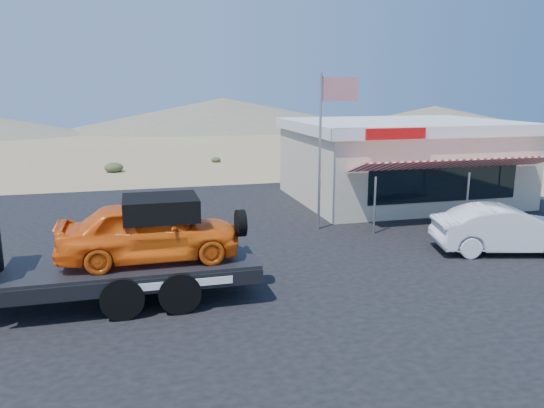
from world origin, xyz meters
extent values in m
plane|color=#917652|center=(0.00, 0.00, 0.00)|extent=(120.00, 120.00, 0.00)
cube|color=black|center=(2.00, 3.00, 0.01)|extent=(32.00, 24.00, 0.02)
cylinder|color=black|center=(-2.66, -2.08, 0.54)|extent=(1.04, 0.57, 1.04)
cylinder|color=black|center=(-2.66, 0.01, 0.54)|extent=(1.04, 0.57, 1.04)
cylinder|color=black|center=(-1.30, -2.08, 0.54)|extent=(1.04, 0.57, 1.04)
cylinder|color=black|center=(-1.30, 0.01, 0.54)|extent=(1.04, 0.57, 1.04)
cube|color=black|center=(-3.50, -1.04, 0.70)|extent=(8.57, 1.04, 0.31)
cube|color=black|center=(-2.35, -1.04, 0.99)|extent=(6.27, 2.40, 0.16)
imported|color=#FF6210|center=(-1.93, -1.04, 1.85)|extent=(4.60, 1.85, 1.57)
cube|color=black|center=(-1.62, -1.04, 2.44)|extent=(1.88, 1.57, 0.57)
imported|color=silver|center=(9.79, 0.04, 0.81)|extent=(5.05, 2.80, 1.58)
cube|color=#C5B995|center=(10.50, 9.00, 1.72)|extent=(10.00, 8.00, 3.40)
cube|color=white|center=(10.50, 9.00, 3.67)|extent=(10.40, 8.40, 0.50)
cube|color=red|center=(8.00, 4.74, 3.67)|extent=(2.60, 0.12, 0.45)
cube|color=black|center=(10.50, 4.98, 1.52)|extent=(7.00, 0.06, 1.60)
cube|color=red|center=(10.50, 4.10, 2.47)|extent=(9.00, 1.73, 0.61)
cylinder|color=#99999E|center=(6.50, 3.30, 1.12)|extent=(0.08, 0.08, 2.20)
cylinder|color=#99999E|center=(10.50, 3.30, 1.12)|extent=(0.08, 0.08, 2.20)
cylinder|color=#99999E|center=(4.70, 4.50, 3.02)|extent=(0.10, 0.10, 6.00)
cube|color=#B20C14|center=(5.45, 4.50, 5.42)|extent=(1.50, 0.02, 0.90)
ellipsoid|color=#3E4525|center=(-3.54, 21.94, 0.33)|extent=(1.23, 1.23, 0.66)
ellipsoid|color=#3E4525|center=(3.78, 24.97, 0.20)|extent=(0.74, 0.74, 0.40)
cone|color=#726B59|center=(10.00, 58.00, 2.10)|extent=(44.00, 44.00, 4.20)
cone|color=#726B59|center=(40.00, 54.00, 1.50)|extent=(32.00, 32.00, 3.00)
camera|label=1|loc=(-2.21, -14.61, 5.44)|focal=35.00mm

